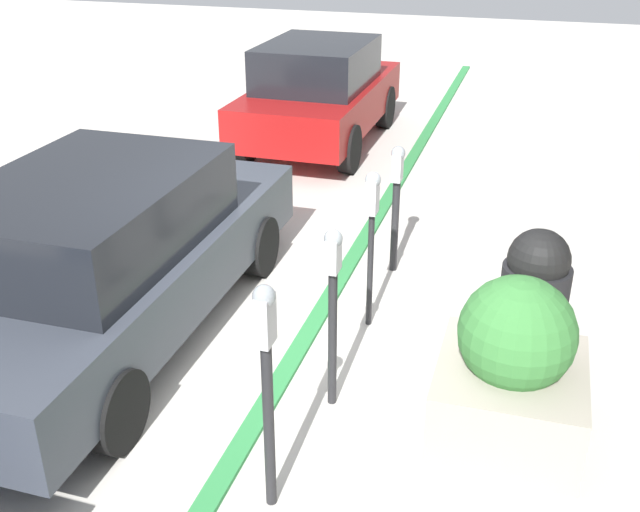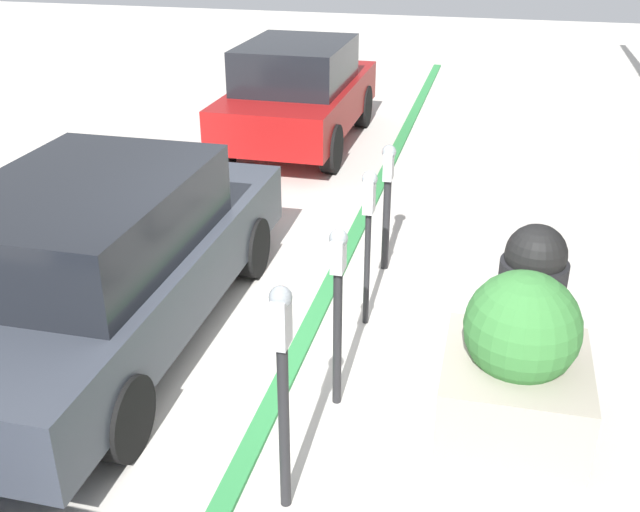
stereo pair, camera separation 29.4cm
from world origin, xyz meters
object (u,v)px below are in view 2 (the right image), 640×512
parking_meter_nearest (282,369)px  trash_bin (531,291)px  parking_meter_middle (369,216)px  planter_box (517,365)px  parking_meter_fourth (388,190)px  parked_car_middle (99,259)px  parked_car_rear (299,93)px  parking_meter_second (338,292)px

parking_meter_nearest → trash_bin: parking_meter_nearest is taller
parking_meter_middle → planter_box: bearing=-132.8°
parking_meter_fourth → trash_bin: bearing=-132.6°
parking_meter_middle → parked_car_middle: 2.34m
planter_box → parked_car_rear: bearing=27.7°
parking_meter_fourth → planter_box: (-2.38, -1.33, -0.34)m
parking_meter_fourth → parking_meter_second: bearing=-179.8°
parking_meter_nearest → parking_meter_fourth: 3.54m
parking_meter_nearest → planter_box: (1.16, -1.41, -0.52)m
planter_box → parked_car_middle: 3.54m
parking_meter_nearest → parking_meter_fourth: parking_meter_nearest is taller
parking_meter_second → planter_box: bearing=-89.3°
parking_meter_middle → parking_meter_fourth: (1.15, 0.01, -0.19)m
parking_meter_middle → parking_meter_fourth: 1.17m
parking_meter_nearest → planter_box: 1.90m
parking_meter_second → parking_meter_fourth: 2.39m
parking_meter_fourth → parked_car_rear: (3.99, 2.02, -0.06)m
parking_meter_second → planter_box: parking_meter_second is taller
parking_meter_second → parking_meter_nearest: bearing=175.7°
parking_meter_fourth → parked_car_middle: (-1.96, 2.17, -0.10)m
parked_car_middle → parked_car_rear: size_ratio=1.18×
parking_meter_nearest → parked_car_middle: size_ratio=0.35×
parking_meter_middle → parked_car_rear: size_ratio=0.38×
parking_meter_middle → planter_box: 1.88m
parking_meter_second → trash_bin: parking_meter_second is taller
parking_meter_middle → parked_car_rear: bearing=21.5°
parking_meter_middle → parked_car_middle: parked_car_middle is taller
parking_meter_middle → parked_car_rear: parked_car_rear is taller
parking_meter_fourth → planter_box: 2.75m
parked_car_middle → parking_meter_middle: bearing=-69.9°
parking_meter_second → trash_bin: 1.82m
parking_meter_nearest → parking_meter_middle: size_ratio=1.09×
parking_meter_second → parked_car_middle: (0.43, 2.18, -0.19)m
parked_car_middle → parked_car_rear: bearing=-1.7°
parking_meter_fourth → parked_car_rear: 4.48m
planter_box → parking_meter_middle: bearing=47.2°
parking_meter_nearest → parked_car_rear: (7.53, 1.94, -0.23)m
parking_meter_second → parking_meter_middle: parking_meter_middle is taller
parking_meter_nearest → parking_meter_fourth: bearing=-1.2°
planter_box → parked_car_rear: size_ratio=0.33×
parking_meter_middle → trash_bin: size_ratio=1.24×
parked_car_rear → parking_meter_nearest: bearing=-165.2°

